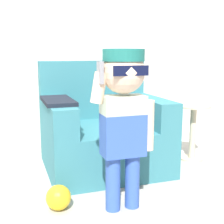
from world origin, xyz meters
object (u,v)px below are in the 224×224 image
object	(u,v)px
person_child	(124,105)
side_table	(193,127)
toy_ball	(58,198)
armchair	(102,131)

from	to	relation	value
person_child	side_table	xyz separation A→B (m)	(0.96, 0.68, -0.37)
person_child	toy_ball	xyz separation A→B (m)	(-0.40, 0.12, -0.60)
armchair	toy_ball	world-z (taller)	armchair
armchair	side_table	size ratio (longest dim) A/B	1.92
armchair	person_child	xyz separation A→B (m)	(-0.10, -0.80, 0.36)
armchair	toy_ball	bearing A→B (deg)	-126.40
side_table	toy_ball	distance (m)	1.49
armchair	toy_ball	xyz separation A→B (m)	(-0.50, -0.68, -0.24)
armchair	toy_ball	size ratio (longest dim) A/B	6.23
toy_ball	side_table	bearing A→B (deg)	22.61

